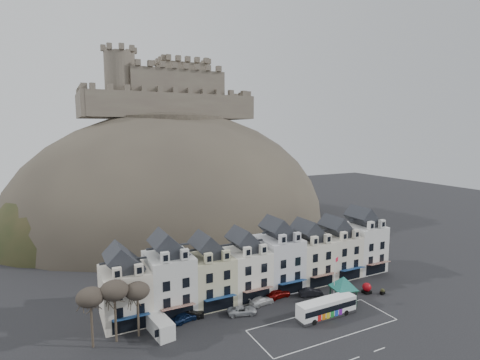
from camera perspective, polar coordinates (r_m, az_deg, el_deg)
name	(u,v)px	position (r m, az deg, el deg)	size (l,w,h in m)	color
ground	(318,332)	(58.50, 11.81, -21.76)	(300.00, 300.00, 0.00)	black
coach_bay_markings	(324,325)	(60.47, 12.61, -20.75)	(22.00, 7.50, 0.01)	silver
townhouse_terrace	(263,261)	(68.37, 3.50, -12.27)	(54.40, 9.35, 11.80)	beige
castle_hill	(179,223)	(117.06, -9.26, -6.53)	(100.00, 76.00, 68.00)	#3C352E
castle	(167,92)	(120.59, -11.05, 13.04)	(50.20, 22.20, 22.00)	brown
tree_left_far	(90,298)	(54.62, -21.85, -16.31)	(3.61, 3.61, 8.24)	#352B22
tree_left_mid	(114,291)	(54.75, -18.62, -15.71)	(3.78, 3.78, 8.64)	#352B22
tree_left_near	(137,291)	(55.44, -15.39, -16.04)	(3.43, 3.43, 7.84)	#352B22
bus	(326,307)	(62.06, 13.04, -18.35)	(10.11, 2.53, 2.84)	#262628
bus_shelter	(344,283)	(66.01, 15.50, -14.83)	(7.28, 7.28, 4.70)	black
red_buoy	(367,288)	(72.05, 18.75, -15.31)	(1.53, 1.53, 1.89)	black
flagpole	(335,277)	(65.45, 14.26, -14.12)	(1.07, 0.53, 7.98)	silver
white_van	(160,327)	(57.45, -12.03, -21.00)	(2.98, 5.48, 2.38)	silver
planter_west	(348,294)	(70.13, 16.13, -16.30)	(1.06, 0.78, 0.96)	black
planter_east	(383,291)	(72.76, 20.90, -15.59)	(1.10, 0.73, 1.01)	black
car_navy	(185,317)	(60.32, -8.42, -19.96)	(1.65, 4.11, 1.40)	#0A1836
car_black	(191,314)	(61.16, -7.47, -19.58)	(1.38, 3.97, 1.31)	black
car_silver	(242,310)	(61.72, 0.34, -19.26)	(2.13, 4.55, 1.29)	#A8ABB0
car_white	(262,301)	(64.85, 3.30, -17.88)	(1.80, 4.43, 1.29)	silver
car_maroon	(278,293)	(67.25, 5.75, -16.79)	(1.87, 4.65, 1.59)	#610705
car_charcoal	(311,292)	(68.72, 10.75, -16.45)	(1.43, 4.10, 1.35)	black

